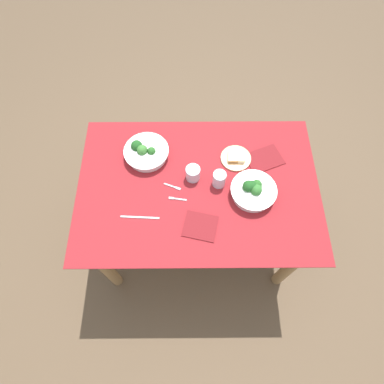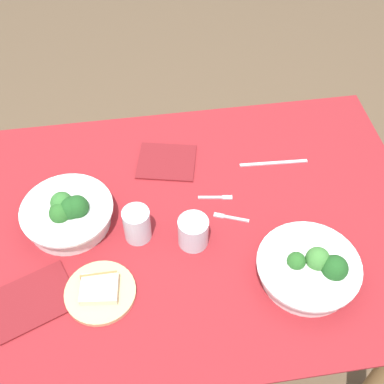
% 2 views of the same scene
% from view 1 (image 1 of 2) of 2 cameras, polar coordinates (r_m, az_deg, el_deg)
% --- Properties ---
extents(ground_plane, '(6.00, 6.00, 0.00)m').
position_cam_1_polar(ground_plane, '(2.48, 0.79, -7.30)').
color(ground_plane, brown).
extents(dining_table, '(1.33, 0.90, 0.76)m').
position_cam_1_polar(dining_table, '(1.89, 1.03, -0.78)').
color(dining_table, maroon).
rests_on(dining_table, ground_plane).
extents(broccoli_bowl_far, '(0.26, 0.26, 0.10)m').
position_cam_1_polar(broccoli_bowl_far, '(1.88, -8.13, 6.96)').
color(broccoli_bowl_far, white).
rests_on(broccoli_bowl_far, dining_table).
extents(broccoli_bowl_near, '(0.25, 0.25, 0.11)m').
position_cam_1_polar(broccoli_bowl_near, '(1.75, 10.71, 0.25)').
color(broccoli_bowl_near, white).
rests_on(broccoli_bowl_near, dining_table).
extents(bread_side_plate, '(0.17, 0.17, 0.03)m').
position_cam_1_polar(bread_side_plate, '(1.88, 7.72, 5.95)').
color(bread_side_plate, '#D6B27A').
rests_on(bread_side_plate, dining_table).
extents(water_glass_center, '(0.08, 0.08, 0.09)m').
position_cam_1_polar(water_glass_center, '(1.77, 0.17, 3.31)').
color(water_glass_center, silver).
rests_on(water_glass_center, dining_table).
extents(water_glass_side, '(0.07, 0.07, 0.10)m').
position_cam_1_polar(water_glass_side, '(1.75, 4.80, 2.28)').
color(water_glass_side, silver).
rests_on(water_glass_side, dining_table).
extents(fork_by_far_bowl, '(0.09, 0.05, 0.00)m').
position_cam_1_polar(fork_by_far_bowl, '(1.78, -3.35, 0.94)').
color(fork_by_far_bowl, '#B7B7BC').
rests_on(fork_by_far_bowl, dining_table).
extents(fork_by_near_bowl, '(0.10, 0.02, 0.00)m').
position_cam_1_polar(fork_by_near_bowl, '(1.75, -2.71, -1.21)').
color(fork_by_near_bowl, '#B7B7BC').
rests_on(fork_by_near_bowl, dining_table).
extents(table_knife_left, '(0.20, 0.02, 0.00)m').
position_cam_1_polar(table_knife_left, '(1.72, -9.15, -4.42)').
color(table_knife_left, '#B7B7BC').
rests_on(table_knife_left, dining_table).
extents(napkin_folded_upper, '(0.20, 0.18, 0.01)m').
position_cam_1_polar(napkin_folded_upper, '(1.68, 1.48, -6.02)').
color(napkin_folded_upper, maroon).
rests_on(napkin_folded_upper, dining_table).
extents(napkin_folded_lower, '(0.24, 0.21, 0.01)m').
position_cam_1_polar(napkin_folded_lower, '(1.91, 12.60, 5.69)').
color(napkin_folded_lower, maroon).
rests_on(napkin_folded_lower, dining_table).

